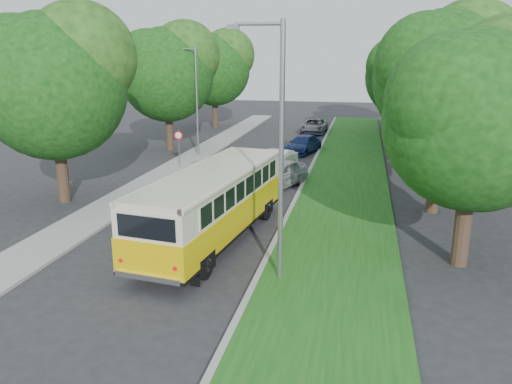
% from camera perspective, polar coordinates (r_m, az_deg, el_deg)
% --- Properties ---
extents(ground, '(120.00, 120.00, 0.00)m').
position_cam_1_polar(ground, '(19.62, -8.61, -5.68)').
color(ground, '#262629').
rests_on(ground, ground).
extents(curb, '(0.20, 70.00, 0.15)m').
position_cam_1_polar(curb, '(23.34, 4.04, -1.87)').
color(curb, gray).
rests_on(curb, ground).
extents(grass_verge, '(4.50, 70.00, 0.13)m').
position_cam_1_polar(grass_verge, '(23.15, 9.81, -2.24)').
color(grass_verge, '#175215').
rests_on(grass_verge, ground).
extents(sidewalk, '(2.20, 70.00, 0.12)m').
position_cam_1_polar(sidewalk, '(25.81, -14.74, -0.68)').
color(sidewalk, gray).
rests_on(sidewalk, ground).
extents(treeline, '(24.27, 41.91, 9.46)m').
position_cam_1_polar(treeline, '(35.25, 6.57, 13.62)').
color(treeline, '#332319').
rests_on(treeline, ground).
extents(lamppost_near, '(1.71, 0.16, 8.00)m').
position_cam_1_polar(lamppost_near, '(15.01, 2.57, 5.26)').
color(lamppost_near, gray).
rests_on(lamppost_near, ground).
extents(lamppost_far, '(1.71, 0.16, 7.50)m').
position_cam_1_polar(lamppost_far, '(35.08, -6.95, 10.64)').
color(lamppost_far, gray).
rests_on(lamppost_far, ground).
extents(warning_sign, '(0.56, 0.10, 2.50)m').
position_cam_1_polar(warning_sign, '(31.56, -8.82, 5.63)').
color(warning_sign, gray).
rests_on(warning_sign, ground).
extents(vintage_bus, '(3.70, 9.96, 2.89)m').
position_cam_1_polar(vintage_bus, '(19.08, -4.88, -1.58)').
color(vintage_bus, '#E6BD07').
rests_on(vintage_bus, ground).
extents(car_silver, '(3.23, 4.66, 1.47)m').
position_cam_1_polar(car_silver, '(27.09, 2.58, 2.06)').
color(car_silver, '#ADAEB2').
rests_on(car_silver, ground).
extents(car_white, '(2.34, 4.24, 1.33)m').
position_cam_1_polar(car_white, '(30.63, 2.26, 3.50)').
color(car_white, silver).
rests_on(car_white, ground).
extents(car_blue, '(2.84, 4.56, 1.23)m').
position_cam_1_polar(car_blue, '(36.89, 5.39, 5.44)').
color(car_blue, navy).
rests_on(car_blue, ground).
extents(car_grey, '(2.29, 4.68, 1.28)m').
position_cam_1_polar(car_grey, '(46.47, 6.68, 7.51)').
color(car_grey, slate).
rests_on(car_grey, ground).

